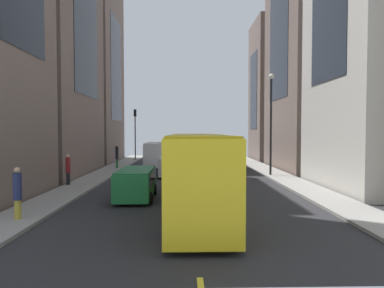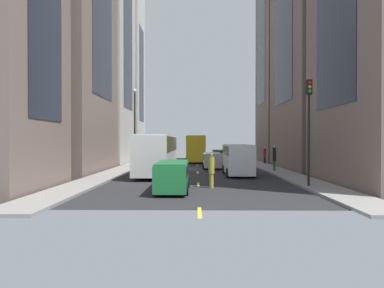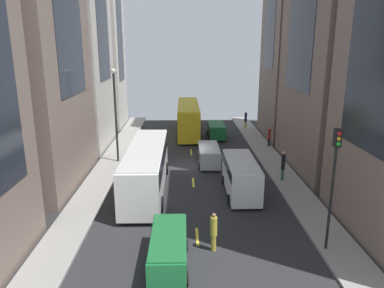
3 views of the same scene
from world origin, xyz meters
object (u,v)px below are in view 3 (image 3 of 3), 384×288
pedestrian_crossing_near (246,119)px  pedestrian_waiting_curb (214,231)px  delivery_van_white (241,174)px  pedestrian_walking_far (269,136)px  car_silver_0 (209,154)px  traffic_light_near_corner (334,168)px  streetcar_yellow (188,116)px  car_green_1 (168,248)px  car_green_2 (216,130)px  pedestrian_crossing_mid (283,165)px  city_bus_white (146,165)px

pedestrian_crossing_near → pedestrian_waiting_curb: (-6.41, -28.75, -0.16)m
delivery_van_white → pedestrian_walking_far: (4.89, 12.39, -0.27)m
car_silver_0 → traffic_light_near_corner: size_ratio=0.75×
streetcar_yellow → traffic_light_near_corner: size_ratio=1.92×
traffic_light_near_corner → car_green_1: bearing=-171.8°
pedestrian_waiting_curb → car_green_2: bearing=128.5°
streetcar_yellow → car_green_1: size_ratio=2.61×
pedestrian_waiting_curb → delivery_van_white: bearing=115.1°
pedestrian_crossing_near → pedestrian_crossing_mid: 18.94m
delivery_van_white → car_green_2: bearing=91.0°
car_silver_0 → car_green_2: size_ratio=1.14×
car_green_1 → pedestrian_crossing_near: (8.70, 30.12, 0.29)m
car_green_1 → city_bus_white: bearing=101.6°
delivery_van_white → pedestrian_crossing_near: bearing=79.7°
car_green_1 → traffic_light_near_corner: bearing=8.2°
car_green_1 → car_green_2: bearing=79.9°
traffic_light_near_corner → car_silver_0: bearing=109.3°
streetcar_yellow → pedestrian_crossing_mid: size_ratio=5.22×
pedestrian_walking_far → pedestrian_waiting_curb: size_ratio=0.97×
streetcar_yellow → pedestrian_crossing_mid: 18.34m
car_green_1 → traffic_light_near_corner: (8.16, 1.18, 3.57)m
traffic_light_near_corner → pedestrian_walking_far: bearing=85.5°
car_green_2 → pedestrian_crossing_mid: size_ratio=1.77×
pedestrian_crossing_near → car_green_1: bearing=-161.6°
car_green_2 → pedestrian_crossing_mid: pedestrian_crossing_mid is taller
pedestrian_walking_far → traffic_light_near_corner: traffic_light_near_corner is taller
car_green_1 → pedestrian_crossing_near: bearing=73.9°
car_green_1 → traffic_light_near_corner: 8.99m
delivery_van_white → pedestrian_crossing_mid: size_ratio=2.52×
pedestrian_crossing_mid → pedestrian_walking_far: bearing=109.9°
city_bus_white → car_green_2: size_ratio=2.75×
city_bus_white → streetcar_yellow: bearing=79.8°
city_bus_white → car_green_2: city_bus_white is taller
pedestrian_walking_far → pedestrian_waiting_curb: 21.24m
city_bus_white → traffic_light_near_corner: size_ratio=1.79×
car_silver_0 → pedestrian_crossing_mid: pedestrian_crossing_mid is taller
car_silver_0 → pedestrian_walking_far: 8.63m
streetcar_yellow → car_silver_0: streetcar_yellow is taller
car_silver_0 → traffic_light_near_corner: bearing=-70.7°
city_bus_white → car_green_1: size_ratio=2.44×
city_bus_white → pedestrian_crossing_near: size_ratio=5.41×
pedestrian_crossing_near → traffic_light_near_corner: traffic_light_near_corner is taller
streetcar_yellow → pedestrian_waiting_curb: size_ratio=5.79×
car_silver_0 → pedestrian_crossing_near: size_ratio=2.25×
delivery_van_white → pedestrian_waiting_curb: delivery_van_white is taller
car_silver_0 → pedestrian_crossing_near: (5.67, 14.28, 0.32)m
streetcar_yellow → car_green_2: streetcar_yellow is taller
streetcar_yellow → pedestrian_crossing_mid: bearing=-67.0°
pedestrian_crossing_mid → delivery_van_white: bearing=-120.8°
car_green_2 → traffic_light_near_corner: bearing=-81.5°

